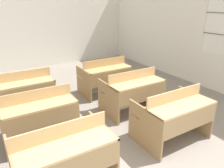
# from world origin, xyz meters

# --- Properties ---
(wall_back) EXTENTS (6.70, 0.06, 2.87)m
(wall_back) POSITION_xyz_m (0.00, 6.44, 1.44)
(wall_back) COLOR white
(wall_back) RESTS_ON ground_plane
(wall_right_with_window) EXTENTS (0.06, 6.41, 2.87)m
(wall_right_with_window) POSITION_xyz_m (3.32, 3.31, 1.42)
(wall_right_with_window) COLOR white
(wall_right_with_window) RESTS_ON ground_plane
(bench_front_left) EXTENTS (1.10, 0.76, 0.84)m
(bench_front_left) POSITION_xyz_m (-0.90, 1.14, 0.45)
(bench_front_left) COLOR #9A7C52
(bench_front_left) RESTS_ON ground_plane
(bench_front_right) EXTENTS (1.10, 0.76, 0.84)m
(bench_front_right) POSITION_xyz_m (0.89, 1.17, 0.45)
(bench_front_right) COLOR #98794F
(bench_front_right) RESTS_ON ground_plane
(bench_second_left) EXTENTS (1.10, 0.76, 0.84)m
(bench_second_left) POSITION_xyz_m (-0.90, 2.27, 0.45)
(bench_second_left) COLOR #96784E
(bench_second_left) RESTS_ON ground_plane
(bench_second_right) EXTENTS (1.10, 0.76, 0.84)m
(bench_second_right) POSITION_xyz_m (0.92, 2.27, 0.45)
(bench_second_right) COLOR #9A7B51
(bench_second_right) RESTS_ON ground_plane
(bench_third_left) EXTENTS (1.10, 0.76, 0.84)m
(bench_third_left) POSITION_xyz_m (-0.91, 3.37, 0.45)
(bench_third_left) COLOR #997A50
(bench_third_left) RESTS_ON ground_plane
(bench_third_right) EXTENTS (1.10, 0.76, 0.84)m
(bench_third_right) POSITION_xyz_m (0.91, 3.36, 0.45)
(bench_third_right) COLOR olive
(bench_third_right) RESTS_ON ground_plane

